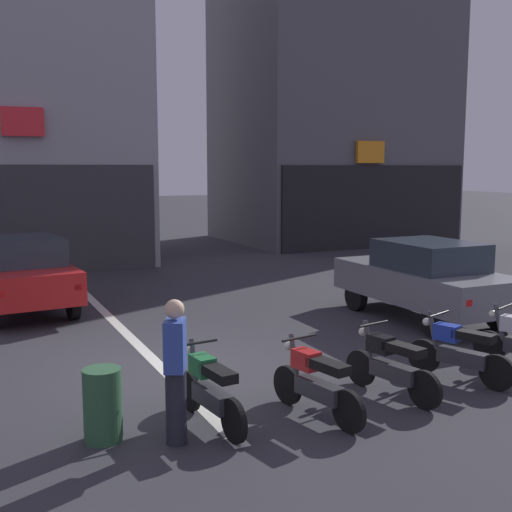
% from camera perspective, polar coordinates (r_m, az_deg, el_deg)
% --- Properties ---
extents(ground_plane, '(120.00, 120.00, 0.00)m').
position_cam_1_polar(ground_plane, '(10.14, -8.11, -10.10)').
color(ground_plane, '#333338').
extents(lane_centre_line, '(0.20, 18.00, 0.01)m').
position_cam_1_polar(lane_centre_line, '(15.81, -14.46, -3.73)').
color(lane_centre_line, silver).
rests_on(lane_centre_line, ground).
extents(building_far_right, '(8.62, 7.28, 15.52)m').
position_cam_1_polar(building_far_right, '(28.61, 6.66, 17.12)').
color(building_far_right, '#56565B').
rests_on(building_far_right, ground).
extents(car_red_crossing_near, '(2.12, 4.24, 1.64)m').
position_cam_1_polar(car_red_crossing_near, '(14.74, -20.18, -1.32)').
color(car_red_crossing_near, black).
rests_on(car_red_crossing_near, ground).
extents(car_grey_parked_kerbside, '(1.76, 4.10, 1.64)m').
position_cam_1_polar(car_grey_parked_kerbside, '(13.56, 14.81, -1.86)').
color(car_grey_parked_kerbside, black).
rests_on(car_grey_parked_kerbside, ground).
extents(car_black_down_street, '(2.15, 4.25, 1.64)m').
position_cam_1_polar(car_black_down_street, '(23.83, -13.62, 2.28)').
color(car_black_down_street, black).
rests_on(car_black_down_street, ground).
extents(motorcycle_green_row_leftmost, '(0.55, 1.67, 0.98)m').
position_cam_1_polar(motorcycle_green_row_leftmost, '(7.93, -4.13, -11.72)').
color(motorcycle_green_row_leftmost, black).
rests_on(motorcycle_green_row_leftmost, ground).
extents(motorcycle_red_row_left_mid, '(0.55, 1.65, 0.98)m').
position_cam_1_polar(motorcycle_red_row_left_mid, '(8.19, 5.34, -11.09)').
color(motorcycle_red_row_left_mid, black).
rests_on(motorcycle_red_row_left_mid, ground).
extents(motorcycle_black_row_centre, '(0.55, 1.65, 0.98)m').
position_cam_1_polar(motorcycle_black_row_centre, '(9.04, 11.89, -9.39)').
color(motorcycle_black_row_centre, black).
rests_on(motorcycle_black_row_centre, ground).
extents(motorcycle_blue_row_right_mid, '(0.71, 1.59, 0.98)m').
position_cam_1_polar(motorcycle_blue_row_right_mid, '(9.92, 17.57, -8.04)').
color(motorcycle_blue_row_right_mid, black).
rests_on(motorcycle_blue_row_right_mid, ground).
extents(person_by_motorcycles, '(0.35, 0.42, 1.67)m').
position_cam_1_polar(person_by_motorcycles, '(7.36, -7.17, -10.09)').
color(person_by_motorcycles, '#23232D').
rests_on(person_by_motorcycles, ground).
extents(trash_bin, '(0.44, 0.44, 0.85)m').
position_cam_1_polar(trash_bin, '(7.72, -13.48, -12.75)').
color(trash_bin, '#2D5938').
rests_on(trash_bin, ground).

